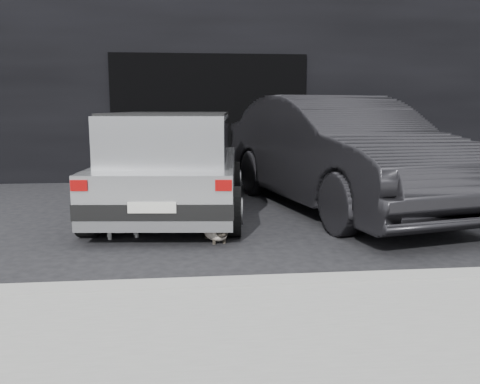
{
  "coord_description": "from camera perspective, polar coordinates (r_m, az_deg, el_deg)",
  "views": [
    {
      "loc": [
        0.5,
        -6.58,
        1.53
      ],
      "look_at": [
        1.12,
        -0.78,
        0.55
      ],
      "focal_mm": 38.0,
      "sensor_mm": 36.0,
      "label": 1
    }
  ],
  "objects": [
    {
      "name": "curb",
      "position": [
        4.27,
        0.98,
        -10.61
      ],
      "size": [
        18.0,
        0.25,
        0.12
      ],
      "primitive_type": "cube",
      "color": "gray",
      "rests_on": "ground"
    },
    {
      "name": "silver_hatchback",
      "position": [
        7.33,
        -7.53,
        3.67
      ],
      "size": [
        2.27,
        4.11,
        1.46
      ],
      "rotation": [
        0.0,
        0.0,
        -0.1
      ],
      "color": "#A8AAAC",
      "rests_on": "ground"
    },
    {
      "name": "cat_white",
      "position": [
        6.19,
        -12.75,
        -3.35
      ],
      "size": [
        0.76,
        0.37,
        0.37
      ],
      "rotation": [
        0.0,
        0.0,
        -1.35
      ],
      "color": "white",
      "rests_on": "ground"
    },
    {
      "name": "sidewalk",
      "position": [
        3.19,
        3.76,
        -18.08
      ],
      "size": [
        18.0,
        2.2,
        0.11
      ],
      "primitive_type": "cube",
      "color": "gray",
      "rests_on": "ground"
    },
    {
      "name": "cat_siamese",
      "position": [
        5.85,
        -2.67,
        -4.53
      ],
      "size": [
        0.36,
        0.69,
        0.25
      ],
      "rotation": [
        0.0,
        0.0,
        3.41
      ],
      "color": "beige",
      "rests_on": "ground"
    },
    {
      "name": "ground",
      "position": [
        6.77,
        -10.2,
        -3.7
      ],
      "size": [
        80.0,
        80.0,
        0.0
      ],
      "primitive_type": "plane",
      "color": "black",
      "rests_on": "ground"
    },
    {
      "name": "building_facade",
      "position": [
        12.63,
        -3.91,
        13.89
      ],
      "size": [
        34.0,
        4.0,
        5.0
      ],
      "primitive_type": "cube",
      "color": "black",
      "rests_on": "ground"
    },
    {
      "name": "garage_opening",
      "position": [
        10.58,
        -3.42,
        8.24
      ],
      "size": [
        4.0,
        0.1,
        2.6
      ],
      "primitive_type": "cube",
      "color": "black",
      "rests_on": "ground"
    },
    {
      "name": "second_car",
      "position": [
        7.78,
        10.99,
        4.35
      ],
      "size": [
        2.9,
        5.45,
        1.71
      ],
      "primitive_type": "imported",
      "rotation": [
        0.0,
        0.0,
        0.22
      ],
      "color": "black",
      "rests_on": "ground"
    }
  ]
}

